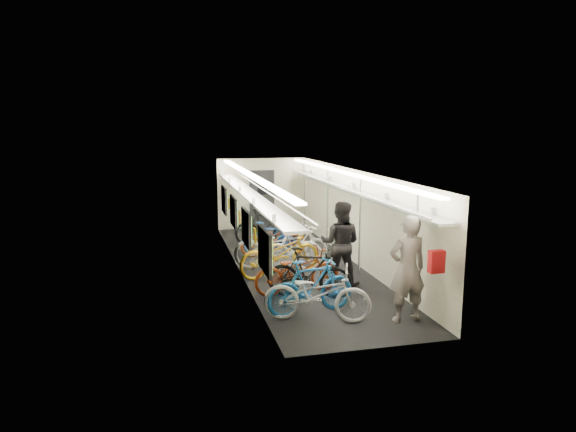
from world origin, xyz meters
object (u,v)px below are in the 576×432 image
bicycle_0 (317,294)px  passenger_mid (340,243)px  bicycle_1 (311,287)px  passenger_near (407,269)px  backpack (436,262)px

bicycle_0 → passenger_mid: bearing=-9.1°
bicycle_1 → passenger_near: bearing=-125.7°
passenger_near → backpack: 0.76m
bicycle_0 → bicycle_1: size_ratio=1.11×
passenger_near → passenger_mid: passenger_near is taller
backpack → bicycle_0: bearing=148.0°
passenger_mid → bicycle_0: bearing=88.4°
bicycle_1 → passenger_near: 1.80m
passenger_near → backpack: bearing=103.5°
bicycle_0 → backpack: backpack is taller
bicycle_0 → bicycle_1: (-0.01, 0.38, 0.02)m
bicycle_0 → passenger_near: (1.57, -0.36, 0.46)m
bicycle_0 → passenger_mid: (1.12, 1.98, 0.42)m
bicycle_0 → backpack: (1.75, -1.04, 0.77)m
bicycle_0 → bicycle_1: bearing=21.2°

